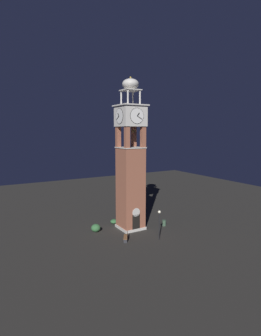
% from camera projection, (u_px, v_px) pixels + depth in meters
% --- Properties ---
extents(ground, '(80.00, 80.00, 0.00)m').
position_uv_depth(ground, '(130.00, 228.00, 36.49)').
color(ground, '#2A2925').
extents(clock_tower, '(3.49, 3.49, 19.57)m').
position_uv_depth(clock_tower, '(131.00, 168.00, 35.39)').
color(clock_tower, '#93543D').
rests_on(clock_tower, ground).
extents(park_bench, '(1.20, 1.60, 0.95)m').
position_uv_depth(park_bench, '(126.00, 237.00, 32.26)').
color(park_bench, brown).
rests_on(park_bench, ground).
extents(lamp_post, '(0.36, 0.36, 3.61)m').
position_uv_depth(lamp_post, '(159.00, 219.00, 32.20)').
color(lamp_post, black).
rests_on(lamp_post, ground).
extents(trash_bin, '(0.52, 0.52, 0.80)m').
position_uv_depth(trash_bin, '(164.00, 223.00, 37.30)').
color(trash_bin, '#38513D').
rests_on(trash_bin, ground).
extents(shrub_near_entry, '(1.20, 1.20, 1.00)m').
position_uv_depth(shrub_near_entry, '(96.00, 228.00, 35.10)').
color(shrub_near_entry, '#336638').
rests_on(shrub_near_entry, ground).
extents(shrub_left_of_tower, '(1.09, 1.09, 0.60)m').
position_uv_depth(shrub_left_of_tower, '(114.00, 221.00, 38.25)').
color(shrub_left_of_tower, '#336638').
rests_on(shrub_left_of_tower, ground).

